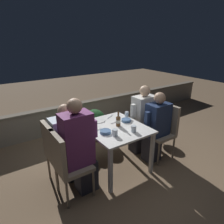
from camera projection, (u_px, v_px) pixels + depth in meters
ground_plane at (115, 166)px, 3.34m from camera, size 16.00×16.00×0.00m
parapet_wall at (70, 117)px, 4.62m from camera, size 9.00×0.18×0.60m
dining_table at (115, 132)px, 3.12m from camera, size 0.87×1.00×0.73m
planter_hedge at (85, 125)px, 4.05m from camera, size 0.88×0.47×0.64m
chair_left_near at (66, 161)px, 2.52m from camera, size 0.44×0.43×0.95m
person_purple_stripe at (80, 148)px, 2.58m from camera, size 0.48×0.26×1.36m
chair_left_far at (56, 149)px, 2.78m from camera, size 0.44×0.43×0.95m
person_blue_shirt at (70, 143)px, 2.88m from camera, size 0.50×0.26×1.19m
chair_right_near at (164, 126)px, 3.49m from camera, size 0.44×0.43×0.95m
person_navy_jumper at (156, 127)px, 3.36m from camera, size 0.47×0.26×1.21m
chair_right_far at (150, 120)px, 3.77m from camera, size 0.44×0.43×0.95m
person_white_polo at (142, 119)px, 3.64m from camera, size 0.48×0.26×1.25m
beer_bottle at (118, 121)px, 3.08m from camera, size 0.07×0.07×0.23m
plate_0 at (98, 120)px, 3.31m from camera, size 0.24×0.24×0.01m
plate_1 at (95, 128)px, 3.03m from camera, size 0.19×0.19×0.01m
bowl_0 at (105, 131)px, 2.87m from camera, size 0.16×0.16×0.04m
bowl_1 at (126, 120)px, 3.28m from camera, size 0.16×0.16×0.04m
glass_cup_0 at (134, 129)px, 2.91m from camera, size 0.08×0.08×0.10m
glass_cup_1 at (127, 115)px, 3.41m from camera, size 0.06×0.06×0.11m
glass_cup_2 at (115, 133)px, 2.79m from camera, size 0.08×0.08×0.10m
fork_0 at (115, 122)px, 3.24m from camera, size 0.17×0.05×0.01m
fork_1 at (85, 123)px, 3.21m from camera, size 0.06×0.17×0.01m
fork_2 at (110, 117)px, 3.47m from camera, size 0.16×0.10×0.01m
potted_plant at (147, 114)px, 4.40m from camera, size 0.30×0.30×0.73m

